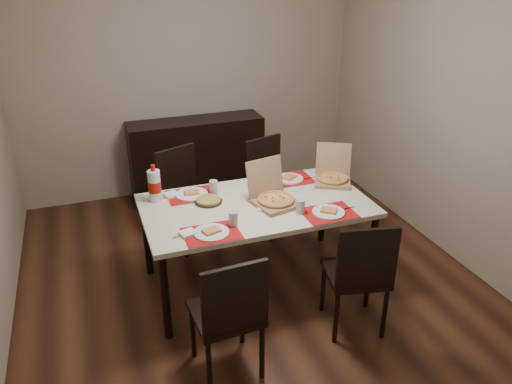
% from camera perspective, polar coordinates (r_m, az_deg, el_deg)
% --- Properties ---
extents(ground, '(3.80, 4.00, 0.02)m').
position_cam_1_polar(ground, '(4.45, -0.98, -9.58)').
color(ground, '#482516').
rests_on(ground, ground).
extents(room_walls, '(3.84, 4.02, 2.62)m').
position_cam_1_polar(room_walls, '(4.14, -3.16, 14.10)').
color(room_walls, gray).
rests_on(room_walls, ground).
extents(sideboard, '(1.50, 0.40, 0.90)m').
position_cam_1_polar(sideboard, '(5.76, -6.75, 3.90)').
color(sideboard, black).
rests_on(sideboard, ground).
extents(dining_table, '(1.80, 1.00, 0.75)m').
position_cam_1_polar(dining_table, '(4.02, 0.00, -2.15)').
color(dining_table, beige).
rests_on(dining_table, ground).
extents(chair_near_left, '(0.44, 0.44, 0.93)m').
position_cam_1_polar(chair_near_left, '(3.23, -3.07, -13.58)').
color(chair_near_left, black).
rests_on(chair_near_left, ground).
extents(chair_near_right, '(0.50, 0.50, 0.93)m').
position_cam_1_polar(chair_near_right, '(3.65, 11.73, -8.99)').
color(chair_near_right, black).
rests_on(chair_near_right, ground).
extents(chair_far_left, '(0.54, 0.54, 0.93)m').
position_cam_1_polar(chair_far_left, '(4.77, -8.21, -0.08)').
color(chair_far_left, black).
rests_on(chair_far_left, ground).
extents(chair_far_right, '(0.53, 0.53, 0.93)m').
position_cam_1_polar(chair_far_right, '(4.98, 1.61, 1.33)').
color(chair_far_right, black).
rests_on(chair_far_right, ground).
extents(setting_near_left, '(0.50, 0.30, 0.11)m').
position_cam_1_polar(setting_near_left, '(3.59, -4.78, -4.25)').
color(setting_near_left, '#B70C0E').
rests_on(setting_near_left, dining_table).
extents(setting_near_right, '(0.48, 0.30, 0.11)m').
position_cam_1_polar(setting_near_right, '(3.86, 7.43, -2.12)').
color(setting_near_right, '#B70C0E').
rests_on(setting_near_right, dining_table).
extents(setting_far_left, '(0.49, 0.30, 0.11)m').
position_cam_1_polar(setting_far_left, '(4.15, -7.01, -0.05)').
color(setting_far_left, '#B70C0E').
rests_on(setting_far_left, dining_table).
extents(setting_far_right, '(0.48, 0.30, 0.11)m').
position_cam_1_polar(setting_far_right, '(4.38, 3.35, 1.50)').
color(setting_far_right, '#B70C0E').
rests_on(setting_far_right, dining_table).
extents(napkin_loose, '(0.14, 0.14, 0.02)m').
position_cam_1_polar(napkin_loose, '(3.91, 0.98, -1.75)').
color(napkin_loose, white).
rests_on(napkin_loose, dining_table).
extents(pizza_box_center, '(0.40, 0.43, 0.33)m').
position_cam_1_polar(pizza_box_center, '(3.97, 2.04, -0.58)').
color(pizza_box_center, '#906E53').
rests_on(pizza_box_center, dining_table).
extents(pizza_box_right, '(0.43, 0.44, 0.31)m').
position_cam_1_polar(pizza_box_right, '(4.41, 8.75, 1.84)').
color(pizza_box_right, '#906E53').
rests_on(pizza_box_right, dining_table).
extents(faina_plate, '(0.22, 0.22, 0.03)m').
position_cam_1_polar(faina_plate, '(4.02, -5.46, -1.00)').
color(faina_plate, black).
rests_on(faina_plate, dining_table).
extents(dip_bowl, '(0.11, 0.11, 0.03)m').
position_cam_1_polar(dip_bowl, '(4.13, 0.71, -0.16)').
color(dip_bowl, white).
rests_on(dip_bowl, dining_table).
extents(soda_bottle, '(0.10, 0.10, 0.31)m').
position_cam_1_polar(soda_bottle, '(4.06, -11.52, 0.71)').
color(soda_bottle, silver).
rests_on(soda_bottle, dining_table).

